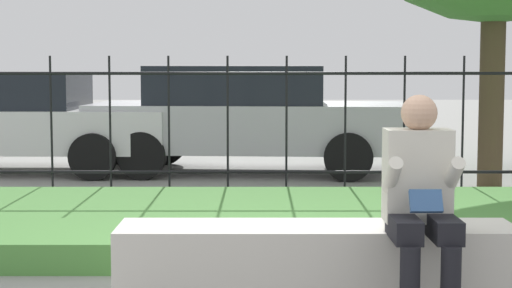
{
  "coord_description": "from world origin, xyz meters",
  "views": [
    {
      "loc": [
        -0.33,
        -5.11,
        1.46
      ],
      "look_at": [
        -0.37,
        3.98,
        0.61
      ],
      "focal_mm": 60.0,
      "sensor_mm": 36.0,
      "label": 1
    }
  ],
  "objects_px": {
    "car_parked_left": "(2,119)",
    "car_parked_center": "(250,117)",
    "stone_bench": "(320,269)",
    "person_seated_reader": "(425,197)"
  },
  "relations": [
    {
      "from": "car_parked_left",
      "to": "car_parked_center",
      "type": "bearing_deg",
      "value": -0.94
    },
    {
      "from": "stone_bench",
      "to": "person_seated_reader",
      "type": "height_order",
      "value": "person_seated_reader"
    },
    {
      "from": "stone_bench",
      "to": "car_parked_center",
      "type": "bearing_deg",
      "value": 94.51
    },
    {
      "from": "car_parked_left",
      "to": "car_parked_center",
      "type": "distance_m",
      "value": 3.39
    },
    {
      "from": "car_parked_center",
      "to": "car_parked_left",
      "type": "bearing_deg",
      "value": -178.24
    },
    {
      "from": "person_seated_reader",
      "to": "car_parked_left",
      "type": "xyz_separation_m",
      "value": [
        -4.46,
        6.82,
        0.0
      ]
    },
    {
      "from": "stone_bench",
      "to": "person_seated_reader",
      "type": "distance_m",
      "value": 0.81
    },
    {
      "from": "stone_bench",
      "to": "car_parked_left",
      "type": "distance_m",
      "value": 7.61
    },
    {
      "from": "car_parked_left",
      "to": "car_parked_center",
      "type": "relative_size",
      "value": 1.08
    },
    {
      "from": "stone_bench",
      "to": "person_seated_reader",
      "type": "bearing_deg",
      "value": -27.44
    }
  ]
}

